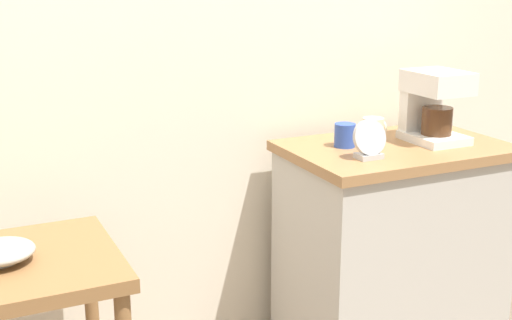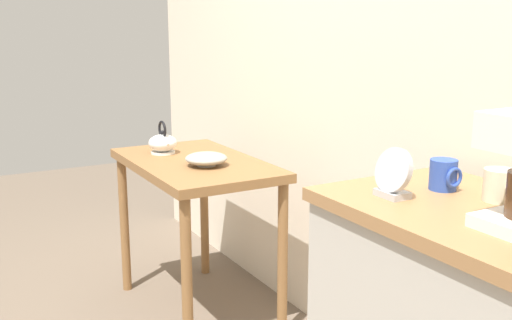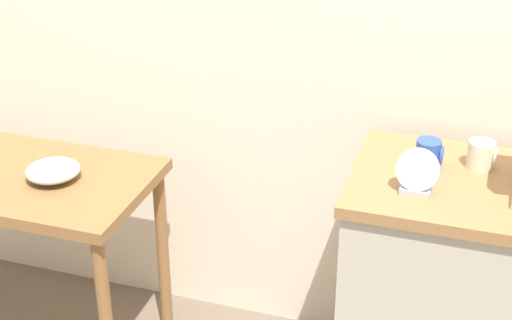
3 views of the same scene
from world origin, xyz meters
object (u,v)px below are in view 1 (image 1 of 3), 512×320
(bowl_stoneware, at_px, (1,252))
(coffee_maker, at_px, (432,103))
(mug_blue, at_px, (345,135))
(table_clock, at_px, (369,142))
(mug_small_cream, at_px, (373,129))

(bowl_stoneware, xyz_separation_m, coffee_maker, (1.52, 0.11, 0.27))
(coffee_maker, relative_size, mug_blue, 3.10)
(coffee_maker, xyz_separation_m, table_clock, (-0.35, -0.12, -0.08))
(bowl_stoneware, relative_size, table_clock, 1.37)
(bowl_stoneware, relative_size, coffee_maker, 0.70)
(coffee_maker, distance_m, mug_blue, 0.35)
(bowl_stoneware, bearing_deg, coffee_maker, 4.08)
(bowl_stoneware, xyz_separation_m, mug_blue, (1.19, 0.16, 0.17))
(coffee_maker, xyz_separation_m, mug_small_cream, (-0.19, 0.10, -0.10))
(bowl_stoneware, height_order, table_clock, table_clock)
(coffee_maker, bearing_deg, bowl_stoneware, -175.92)
(bowl_stoneware, distance_m, coffee_maker, 1.55)
(coffee_maker, distance_m, mug_small_cream, 0.23)
(coffee_maker, height_order, table_clock, coffee_maker)
(coffee_maker, xyz_separation_m, mug_blue, (-0.33, 0.05, -0.10))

